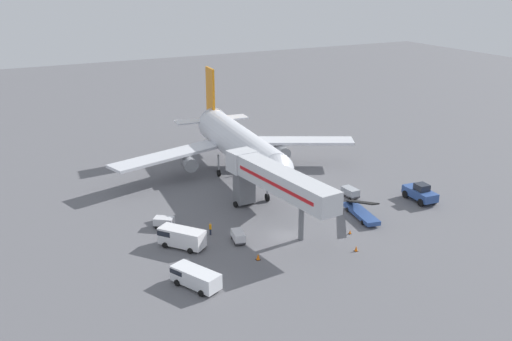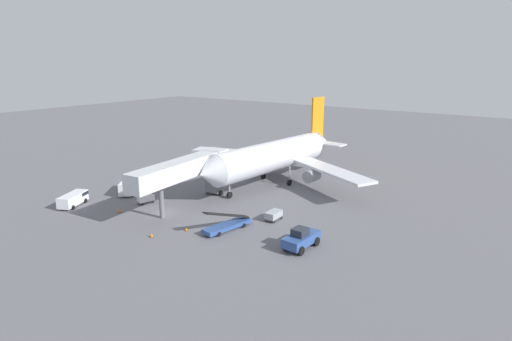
# 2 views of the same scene
# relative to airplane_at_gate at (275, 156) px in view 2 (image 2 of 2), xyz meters

# --- Properties ---
(ground_plane) EXTENTS (300.00, 300.00, 0.00)m
(ground_plane) POSITION_rel_airplane_at_gate_xyz_m (-4.47, -22.68, -5.17)
(ground_plane) COLOR slate
(airplane_at_gate) EXTENTS (40.27, 35.89, 14.83)m
(airplane_at_gate) POSITION_rel_airplane_at_gate_xyz_m (0.00, 0.00, 0.00)
(airplane_at_gate) COLOR silver
(airplane_at_gate) RESTS_ON ground
(jet_bridge) EXTENTS (5.23, 20.62, 7.66)m
(jet_bridge) POSITION_rel_airplane_at_gate_xyz_m (-3.93, -18.39, 0.65)
(jet_bridge) COLOR silver
(jet_bridge) RESTS_ON ground
(pushback_tug) EXTENTS (2.90, 5.41, 2.59)m
(pushback_tug) POSITION_rel_airplane_at_gate_xyz_m (17.87, -21.48, -3.96)
(pushback_tug) COLOR #2D4C8E
(pushback_tug) RESTS_ON ground
(belt_loader_truck) EXTENTS (3.16, 7.46, 3.38)m
(belt_loader_truck) POSITION_rel_airplane_at_gate_xyz_m (7.10, -22.33, -4.39)
(belt_loader_truck) COLOR #2D4C8E
(belt_loader_truck) RESTS_ON ground
(service_van_rear_left) EXTENTS (4.14, 5.77, 1.91)m
(service_van_rear_left) POSITION_rel_airplane_at_gate_xyz_m (-18.67, -28.64, -4.06)
(service_van_rear_left) COLOR white
(service_van_rear_left) RESTS_ON ground
(service_van_far_right) EXTENTS (4.98, 5.60, 2.28)m
(service_van_far_right) POSITION_rel_airplane_at_gate_xyz_m (-16.80, -19.54, -3.87)
(service_van_far_right) COLOR white
(service_van_far_right) RESTS_ON ground
(baggage_cart_near_center) EXTENTS (2.81, 2.61, 1.32)m
(baggage_cart_near_center) POSITION_rel_airplane_at_gate_xyz_m (-16.80, -13.46, -4.43)
(baggage_cart_near_center) COLOR #38383D
(baggage_cart_near_center) RESTS_ON ground
(baggage_cart_mid_center) EXTENTS (1.54, 2.72, 1.31)m
(baggage_cart_mid_center) POSITION_rel_airplane_at_gate_xyz_m (10.15, -15.72, -4.43)
(baggage_cart_mid_center) COLOR #38383D
(baggage_cart_mid_center) RESTS_ON ground
(baggage_cart_rear_right) EXTENTS (1.76, 2.71, 1.32)m
(baggage_cart_rear_right) POSITION_rel_airplane_at_gate_xyz_m (-10.30, -21.43, -4.43)
(baggage_cart_rear_right) COLOR #38383D
(baggage_cart_rear_right) RESTS_ON ground
(ground_crew_worker_foreground) EXTENTS (0.41, 0.41, 1.63)m
(ground_crew_worker_foreground) POSITION_rel_airplane_at_gate_xyz_m (-12.49, -18.18, -4.31)
(ground_crew_worker_foreground) COLOR #1E2333
(ground_crew_worker_foreground) RESTS_ON ground
(safety_cone_alpha) EXTENTS (0.36, 0.36, 0.55)m
(safety_cone_alpha) POSITION_rel_airplane_at_gate_xyz_m (2.85, -25.76, -4.90)
(safety_cone_alpha) COLOR black
(safety_cone_alpha) RESTS_ON ground
(safety_cone_bravo) EXTENTS (0.50, 0.50, 0.76)m
(safety_cone_bravo) POSITION_rel_airplane_at_gate_xyz_m (-10.28, -26.54, -4.79)
(safety_cone_bravo) COLOR black
(safety_cone_bravo) RESTS_ON ground
(safety_cone_charlie) EXTENTS (0.43, 0.43, 0.66)m
(safety_cone_charlie) POSITION_rel_airplane_at_gate_xyz_m (0.72, -29.85, -4.85)
(safety_cone_charlie) COLOR black
(safety_cone_charlie) RESTS_ON ground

